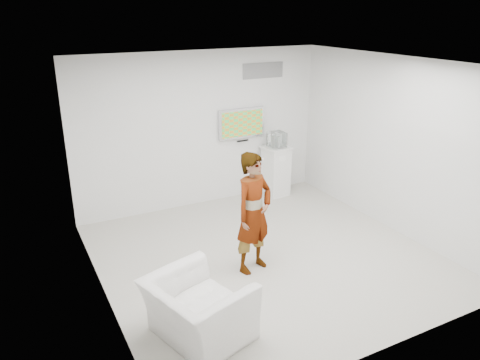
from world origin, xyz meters
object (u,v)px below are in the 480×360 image
at_px(tv, 242,123).
at_px(floor_uplight, 250,190).
at_px(armchair, 198,309).
at_px(person, 254,213).
at_px(pedestal, 276,171).

bearing_deg(tv, floor_uplight, -33.65).
height_order(armchair, floor_uplight, armchair).
bearing_deg(tv, person, -114.28).
bearing_deg(person, pedestal, 33.66).
bearing_deg(armchair, pedestal, -59.11).
bearing_deg(pedestal, armchair, -132.80).
bearing_deg(tv, pedestal, -22.57).
distance_m(tv, armchair, 4.68).
bearing_deg(floor_uplight, armchair, -126.49).
xyz_separation_m(tv, armchair, (-2.55, -3.74, -1.18)).
bearing_deg(armchair, person, -67.77).
bearing_deg(pedestal, floor_uplight, 161.05).
distance_m(armchair, pedestal, 4.73).
distance_m(person, pedestal, 3.07).
bearing_deg(floor_uplight, person, -117.76).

